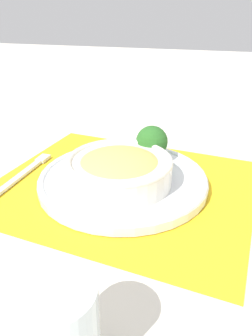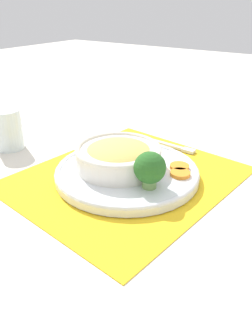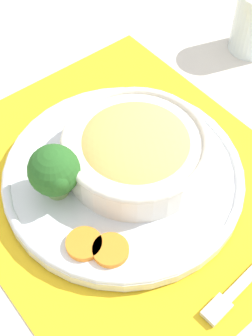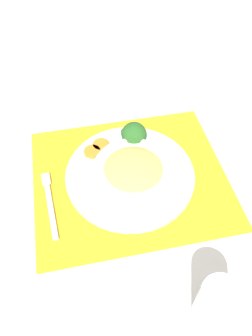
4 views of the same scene
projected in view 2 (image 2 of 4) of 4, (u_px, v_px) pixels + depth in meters
ground_plane at (127, 178)px, 0.72m from camera, size 4.00×4.00×0.00m
placemat at (127, 177)px, 0.72m from camera, size 0.51×0.45×0.00m
plate at (127, 171)px, 0.71m from camera, size 0.31×0.31×0.02m
bowl at (119, 155)px, 0.71m from camera, size 0.19×0.19×0.06m
broccoli_floret at (150, 168)px, 0.62m from camera, size 0.06×0.06×0.07m
carrot_slice_near at (180, 174)px, 0.68m from camera, size 0.04×0.04×0.01m
carrot_slice_middle at (179, 167)px, 0.71m from camera, size 0.04×0.04×0.01m
water_glass at (8, 132)px, 0.84m from camera, size 0.07×0.07×0.10m
fork at (169, 145)px, 0.86m from camera, size 0.02×0.18×0.01m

